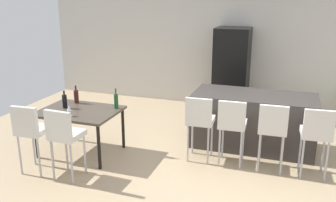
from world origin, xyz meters
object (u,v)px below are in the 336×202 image
object	(u,v)px
dining_chair_far	(64,133)
refrigerator	(231,71)
bar_chair_far	(317,132)
bar_chair_middle	(232,122)
kitchen_island	(253,121)
bar_chair_left	(200,118)
wine_bottle_far	(65,101)
wine_bottle_end	(116,101)
wine_bottle_corner	(76,96)
dining_chair_near	(31,128)
bar_chair_right	(273,127)
wine_glass_left	(69,108)
dining_table	(80,114)

from	to	relation	value
dining_chair_far	refrigerator	xyz separation A→B (m)	(1.66, 3.80, 0.22)
bar_chair_far	bar_chair_middle	bearing A→B (deg)	-179.99
bar_chair_middle	bar_chair_far	xyz separation A→B (m)	(1.18, 0.00, 0.00)
bar_chair_far	dining_chair_far	bearing A→B (deg)	-160.12
dining_chair_far	refrigerator	world-z (taller)	refrigerator
kitchen_island	refrigerator	bearing A→B (deg)	111.37
bar_chair_left	wine_bottle_far	world-z (taller)	bar_chair_left
bar_chair_left	wine_bottle_end	size ratio (longest dim) A/B	3.16
dining_chair_far	refrigerator	size ratio (longest dim) A/B	0.57
bar_chair_middle	wine_bottle_end	size ratio (longest dim) A/B	3.16
kitchen_island	wine_bottle_corner	distance (m)	3.04
dining_chair_near	wine_bottle_end	size ratio (longest dim) A/B	3.16
bar_chair_right	bar_chair_middle	bearing A→B (deg)	-180.00
bar_chair_far	refrigerator	distance (m)	3.09
bar_chair_left	dining_chair_far	bearing A→B (deg)	-143.72
kitchen_island	wine_bottle_far	size ratio (longest dim) A/B	6.93
wine_bottle_end	wine_glass_left	size ratio (longest dim) A/B	1.91
wine_bottle_corner	bar_chair_right	bearing A→B (deg)	0.57
dining_table	bar_chair_right	bearing A→B (deg)	6.90
dining_chair_near	refrigerator	world-z (taller)	refrigerator
wine_bottle_corner	dining_chair_far	bearing A→B (deg)	-65.22
bar_chair_left	bar_chair_right	world-z (taller)	same
bar_chair_right	wine_bottle_end	bearing A→B (deg)	-178.21
kitchen_island	bar_chair_left	bearing A→B (deg)	-130.61
wine_bottle_far	wine_bottle_end	distance (m)	0.84
wine_bottle_corner	wine_bottle_end	xyz separation A→B (m)	(0.78, -0.05, 0.01)
kitchen_island	wine_bottle_end	bearing A→B (deg)	-156.39
dining_chair_near	wine_glass_left	world-z (taller)	dining_chair_near
dining_chair_near	dining_chair_far	size ratio (longest dim) A/B	1.00
wine_bottle_far	wine_bottle_corner	xyz separation A→B (m)	(0.03, 0.30, 0.00)
dining_chair_far	wine_bottle_end	world-z (taller)	wine_bottle_end
dining_table	wine_bottle_corner	size ratio (longest dim) A/B	4.08
dining_chair_far	dining_chair_near	bearing A→B (deg)	180.00
bar_chair_middle	dining_chair_near	size ratio (longest dim) A/B	1.00
dining_table	refrigerator	xyz separation A→B (m)	(1.93, 2.96, 0.25)
bar_chair_left	bar_chair_far	distance (m)	1.67
bar_chair_left	bar_chair_right	xyz separation A→B (m)	(1.08, -0.00, 0.00)
dining_chair_near	wine_bottle_corner	bearing A→B (deg)	88.98
bar_chair_middle	wine_glass_left	size ratio (longest dim) A/B	6.03
kitchen_island	bar_chair_right	size ratio (longest dim) A/B	1.93
dining_table	refrigerator	bearing A→B (deg)	56.88
bar_chair_far	dining_chair_near	size ratio (longest dim) A/B	1.00
wine_bottle_far	dining_chair_near	bearing A→B (deg)	-89.71
kitchen_island	bar_chair_far	xyz separation A→B (m)	(0.95, -0.84, 0.24)
bar_chair_right	bar_chair_far	distance (m)	0.59
dining_chair_far	bar_chair_right	bearing A→B (deg)	23.77
bar_chair_right	wine_bottle_far	world-z (taller)	bar_chair_right
bar_chair_right	refrigerator	world-z (taller)	refrigerator
bar_chair_left	dining_chair_far	xyz separation A→B (m)	(-1.62, -1.19, 0.00)
bar_chair_far	bar_chair_left	bearing A→B (deg)	-180.00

